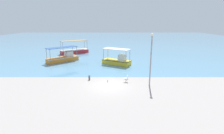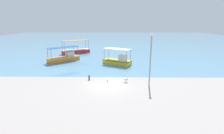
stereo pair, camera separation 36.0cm
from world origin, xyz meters
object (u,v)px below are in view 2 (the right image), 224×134
object	(u,v)px
lamp_post	(151,57)
mooring_bollard	(89,77)
fishing_boat_center	(118,61)
glass_bottle	(107,81)
fishing_boat_near_left	(76,51)
pelican	(126,79)
fishing_boat_far_right	(65,58)

from	to	relation	value
lamp_post	mooring_bollard	world-z (taller)	lamp_post
fishing_boat_center	glass_bottle	size ratio (longest dim) A/B	17.90
fishing_boat_near_left	pelican	bearing A→B (deg)	-62.36
fishing_boat_far_right	fishing_boat_near_left	world-z (taller)	fishing_boat_near_left
fishing_boat_near_left	lamp_post	world-z (taller)	lamp_post
fishing_boat_near_left	glass_bottle	size ratio (longest dim) A/B	22.14
mooring_bollard	glass_bottle	size ratio (longest dim) A/B	2.22
pelican	lamp_post	world-z (taller)	lamp_post
fishing_boat_center	fishing_boat_far_right	bearing A→B (deg)	166.67
pelican	mooring_bollard	bearing A→B (deg)	170.13
fishing_boat_center	pelican	bearing A→B (deg)	-84.80
lamp_post	glass_bottle	world-z (taller)	lamp_post
pelican	glass_bottle	size ratio (longest dim) A/B	2.98
fishing_boat_far_right	mooring_bollard	bearing A→B (deg)	-60.07
mooring_bollard	glass_bottle	world-z (taller)	mooring_bollard
lamp_post	mooring_bollard	size ratio (longest dim) A/B	9.39
pelican	glass_bottle	xyz separation A→B (m)	(-2.12, -0.01, -0.27)
pelican	lamp_post	distance (m)	3.87
fishing_boat_far_right	fishing_boat_center	distance (m)	9.57
fishing_boat_center	glass_bottle	xyz separation A→B (m)	(-1.34, -8.56, -0.52)
pelican	fishing_boat_center	bearing A→B (deg)	95.20
fishing_boat_center	lamp_post	size ratio (longest dim) A/B	0.86
pelican	lamp_post	size ratio (longest dim) A/B	0.14
fishing_boat_far_right	pelican	distance (m)	14.75
fishing_boat_near_left	glass_bottle	distance (m)	20.33
fishing_boat_near_left	lamp_post	xyz separation A→B (m)	(12.30, -19.86, 2.61)
mooring_bollard	glass_bottle	bearing A→B (deg)	-19.11
mooring_bollard	lamp_post	bearing A→B (deg)	-15.03
lamp_post	mooring_bollard	bearing A→B (deg)	164.97
fishing_boat_center	glass_bottle	world-z (taller)	fishing_boat_center
fishing_boat_far_right	fishing_boat_near_left	size ratio (longest dim) A/B	0.86
glass_bottle	fishing_boat_far_right	bearing A→B (deg)	126.49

